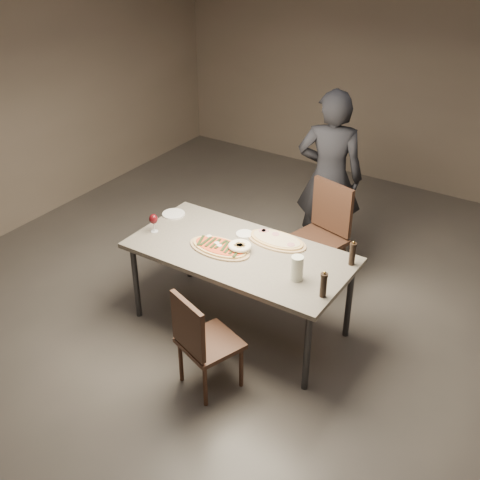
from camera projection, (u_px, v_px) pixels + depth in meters
The scene contains 14 objects.
room at pixel (240, 177), 4.48m from camera, with size 7.00×7.00×7.00m.
dining_table at pixel (240, 257), 4.84m from camera, with size 1.80×0.90×0.75m.
zucchini_pizza at pixel (219, 247), 4.82m from camera, with size 0.54×0.30×0.05m.
ham_pizza at pixel (276, 240), 4.92m from camera, with size 0.53×0.29×0.04m.
bread_basket at pixel (240, 247), 4.78m from camera, with size 0.19×0.19×0.07m.
oil_dish at pixel (245, 234), 5.02m from camera, with size 0.14×0.14×0.02m.
pepper_mill_left at pixel (324, 285), 4.23m from camera, with size 0.05×0.05×0.21m.
pepper_mill_right at pixel (352, 253), 4.59m from camera, with size 0.05×0.05×0.21m.
carafe at pixel (297, 268), 4.41m from camera, with size 0.09×0.09×0.19m.
wine_glass at pixel (153, 220), 5.02m from camera, with size 0.07×0.07×0.16m.
side_plate at pixel (174, 214), 5.34m from camera, with size 0.20×0.20×0.01m.
chair_near at pixel (201, 339), 4.31m from camera, with size 0.51×0.51×0.84m.
chair_far at pixel (322, 229), 5.53m from camera, with size 0.56×0.56×0.98m.
diner at pixel (329, 178), 5.74m from camera, with size 0.63×0.42×1.73m, color black.
Camera 1 is at (2.23, -3.44, 3.27)m, focal length 45.00 mm.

